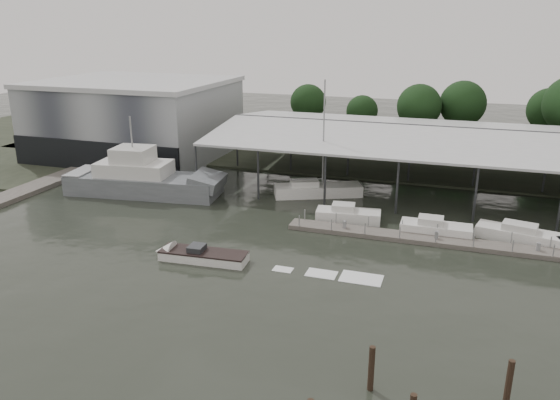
% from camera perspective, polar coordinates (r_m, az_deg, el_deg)
% --- Properties ---
extents(ground, '(200.00, 200.00, 0.00)m').
position_cam_1_polar(ground, '(42.54, -4.13, -7.10)').
color(ground, '#252922').
rests_on(ground, ground).
extents(land_strip_far, '(140.00, 30.00, 0.30)m').
position_cam_1_polar(land_strip_far, '(80.88, 7.35, 5.19)').
color(land_strip_far, '#363B2C').
rests_on(land_strip_far, ground).
extents(land_strip_west, '(20.00, 40.00, 0.30)m').
position_cam_1_polar(land_strip_west, '(87.37, -21.17, 5.08)').
color(land_strip_west, '#363B2C').
rests_on(land_strip_west, ground).
extents(storage_warehouse, '(24.50, 20.50, 10.50)m').
position_cam_1_polar(storage_warehouse, '(79.30, -14.82, 8.30)').
color(storage_warehouse, '#92979B').
rests_on(storage_warehouse, ground).
extents(covered_boat_shed, '(58.24, 24.00, 6.96)m').
position_cam_1_polar(covered_boat_shed, '(64.54, 20.03, 6.39)').
color(covered_boat_shed, silver).
rests_on(covered_boat_shed, ground).
extents(trawler_dock, '(3.00, 18.00, 0.50)m').
position_cam_1_polar(trawler_dock, '(69.22, -23.01, 1.76)').
color(trawler_dock, '#6A645E').
rests_on(trawler_dock, ground).
extents(floating_dock, '(28.00, 2.00, 1.40)m').
position_cam_1_polar(floating_dock, '(48.81, 17.15, -4.22)').
color(floating_dock, '#6A645E').
rests_on(floating_dock, ground).
extents(grey_trawler, '(17.75, 7.14, 8.84)m').
position_cam_1_polar(grey_trawler, '(61.50, -13.96, 2.04)').
color(grey_trawler, slate).
rests_on(grey_trawler, ground).
extents(white_sailboat, '(9.66, 6.19, 12.65)m').
position_cam_1_polar(white_sailboat, '(59.44, 3.83, 1.06)').
color(white_sailboat, white).
rests_on(white_sailboat, ground).
extents(speedboat_underway, '(18.72, 3.35, 2.00)m').
position_cam_1_polar(speedboat_underway, '(44.16, -8.75, -5.72)').
color(speedboat_underway, white).
rests_on(speedboat_underway, ground).
extents(moored_cruiser_0, '(6.25, 2.90, 1.70)m').
position_cam_1_polar(moored_cruiser_0, '(52.26, 7.08, -1.54)').
color(moored_cruiser_0, white).
rests_on(moored_cruiser_0, ground).
extents(moored_cruiser_1, '(6.16, 2.20, 1.70)m').
position_cam_1_polar(moored_cruiser_1, '(50.38, 15.90, -2.89)').
color(moored_cruiser_1, white).
rests_on(moored_cruiser_1, ground).
extents(moored_cruiser_2, '(8.22, 3.90, 1.70)m').
position_cam_1_polar(moored_cruiser_2, '(51.43, 24.15, -3.40)').
color(moored_cruiser_2, white).
rests_on(moored_cruiser_2, ground).
extents(horizon_tree_line, '(70.17, 11.68, 11.44)m').
position_cam_1_polar(horizon_tree_line, '(84.20, 23.37, 8.63)').
color(horizon_tree_line, black).
rests_on(horizon_tree_line, ground).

